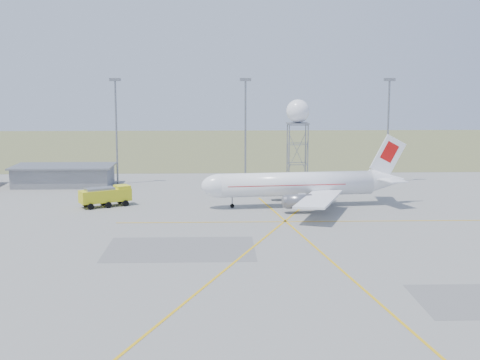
{
  "coord_description": "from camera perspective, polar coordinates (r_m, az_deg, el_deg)",
  "views": [
    {
      "loc": [
        -15.43,
        -63.78,
        20.44
      ],
      "look_at": [
        -11.93,
        40.0,
        4.6
      ],
      "focal_mm": 50.0,
      "sensor_mm": 36.0,
      "label": 1
    }
  ],
  "objects": [
    {
      "name": "fire_truck",
      "position": [
        109.53,
        -11.31,
        -1.42
      ],
      "size": [
        8.41,
        6.2,
        3.24
      ],
      "rotation": [
        0.0,
        0.0,
        0.49
      ],
      "color": "yellow",
      "rests_on": "ground"
    },
    {
      "name": "building_grey",
      "position": [
        132.45,
        -14.81,
        0.37
      ],
      "size": [
        19.0,
        10.0,
        3.9
      ],
      "color": "gray",
      "rests_on": "ground"
    },
    {
      "name": "ground",
      "position": [
        68.73,
        11.27,
        -8.8
      ],
      "size": [
        400.0,
        400.0,
        0.0
      ],
      "primitive_type": "plane",
      "color": "gray",
      "rests_on": "ground"
    },
    {
      "name": "mast_b",
      "position": [
        130.16,
        0.47,
        4.99
      ],
      "size": [
        2.2,
        0.5,
        20.5
      ],
      "color": "gray",
      "rests_on": "ground"
    },
    {
      "name": "mast_a",
      "position": [
        131.51,
        -10.52,
        4.88
      ],
      "size": [
        2.2,
        0.5,
        20.5
      ],
      "color": "gray",
      "rests_on": "ground"
    },
    {
      "name": "airliner_main",
      "position": [
        107.91,
        5.15,
        -0.38
      ],
      "size": [
        33.7,
        32.59,
        11.47
      ],
      "rotation": [
        0.0,
        0.0,
        3.25
      ],
      "color": "white",
      "rests_on": "ground"
    },
    {
      "name": "radar_tower",
      "position": [
        130.76,
        4.93,
        3.72
      ],
      "size": [
        4.53,
        4.53,
        16.42
      ],
      "color": "gray",
      "rests_on": "ground"
    },
    {
      "name": "grass_strip",
      "position": [
        205.38,
        2.39,
        2.96
      ],
      "size": [
        400.0,
        120.0,
        0.03
      ],
      "primitive_type": "cube",
      "color": "olive",
      "rests_on": "ground"
    },
    {
      "name": "mast_c",
      "position": [
        134.28,
        12.54,
        4.89
      ],
      "size": [
        2.2,
        0.5,
        20.5
      ],
      "color": "gray",
      "rests_on": "ground"
    }
  ]
}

